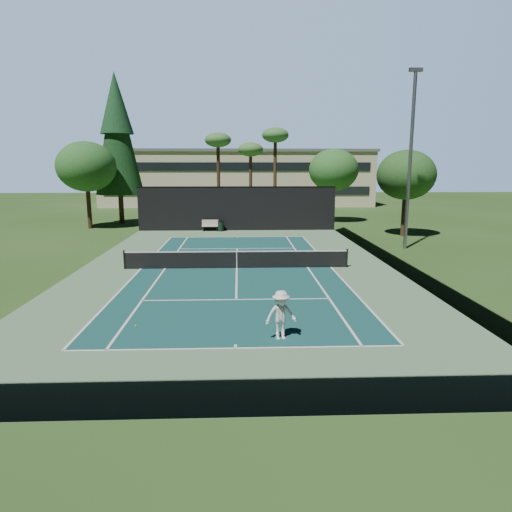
% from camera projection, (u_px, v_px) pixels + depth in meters
% --- Properties ---
extents(ground, '(160.00, 160.00, 0.00)m').
position_uv_depth(ground, '(237.00, 268.00, 26.30)').
color(ground, '#294C1C').
rests_on(ground, ground).
extents(apron_slab, '(18.00, 32.00, 0.01)m').
position_uv_depth(apron_slab, '(237.00, 268.00, 26.30)').
color(apron_slab, '#5D845D').
rests_on(apron_slab, ground).
extents(court_surface, '(10.97, 23.77, 0.01)m').
position_uv_depth(court_surface, '(237.00, 268.00, 26.30)').
color(court_surface, '#164948').
rests_on(court_surface, ground).
extents(court_lines, '(11.07, 23.87, 0.01)m').
position_uv_depth(court_lines, '(237.00, 268.00, 26.30)').
color(court_lines, white).
rests_on(court_lines, ground).
extents(tennis_net, '(12.90, 0.10, 1.10)m').
position_uv_depth(tennis_net, '(237.00, 259.00, 26.19)').
color(tennis_net, black).
rests_on(tennis_net, ground).
extents(fence, '(18.04, 32.05, 4.03)m').
position_uv_depth(fence, '(236.00, 234.00, 25.98)').
color(fence, black).
rests_on(fence, ground).
extents(player, '(1.20, 0.83, 1.69)m').
position_uv_depth(player, '(281.00, 315.00, 15.34)').
color(player, white).
rests_on(player, ground).
extents(tennis_ball_a, '(0.07, 0.07, 0.07)m').
position_uv_depth(tennis_ball_a, '(136.00, 326.00, 16.69)').
color(tennis_ball_a, '#C2D831').
rests_on(tennis_ball_a, ground).
extents(tennis_ball_b, '(0.06, 0.06, 0.06)m').
position_uv_depth(tennis_ball_b, '(194.00, 258.00, 29.23)').
color(tennis_ball_b, '#DAEC35').
rests_on(tennis_ball_b, ground).
extents(tennis_ball_c, '(0.06, 0.06, 0.06)m').
position_uv_depth(tennis_ball_c, '(293.00, 260.00, 28.46)').
color(tennis_ball_c, '#D5EA35').
rests_on(tennis_ball_c, ground).
extents(tennis_ball_d, '(0.07, 0.07, 0.07)m').
position_uv_depth(tennis_ball_d, '(200.00, 251.00, 31.47)').
color(tennis_ball_d, yellow).
rests_on(tennis_ball_d, ground).
extents(park_bench, '(1.50, 0.45, 1.02)m').
position_uv_depth(park_bench, '(210.00, 225.00, 41.52)').
color(park_bench, '#BAB39A').
rests_on(park_bench, ground).
extents(trash_bin, '(0.56, 0.56, 0.95)m').
position_uv_depth(trash_bin, '(221.00, 226.00, 41.34)').
color(trash_bin, black).
rests_on(trash_bin, ground).
extents(pine_tree, '(4.80, 4.80, 15.00)m').
position_uv_depth(pine_tree, '(117.00, 128.00, 45.60)').
color(pine_tree, '#4D3321').
rests_on(pine_tree, ground).
extents(palm_a, '(2.80, 2.80, 9.32)m').
position_uv_depth(palm_a, '(218.00, 143.00, 48.19)').
color(palm_a, '#3F281B').
rests_on(palm_a, ground).
extents(palm_b, '(2.80, 2.80, 8.42)m').
position_uv_depth(palm_b, '(251.00, 152.00, 50.44)').
color(palm_b, '#422D1C').
rests_on(palm_b, ground).
extents(palm_c, '(2.80, 2.80, 9.77)m').
position_uv_depth(palm_c, '(275.00, 139.00, 47.36)').
color(palm_c, '#442F1D').
rests_on(palm_c, ground).
extents(decid_tree_a, '(5.12, 5.12, 7.62)m').
position_uv_depth(decid_tree_a, '(334.00, 170.00, 47.21)').
color(decid_tree_a, '#45311D').
rests_on(decid_tree_a, ground).
extents(decid_tree_b, '(4.80, 4.80, 7.14)m').
position_uv_depth(decid_tree_b, '(406.00, 175.00, 37.62)').
color(decid_tree_b, '#432E1D').
rests_on(decid_tree_b, ground).
extents(decid_tree_c, '(5.44, 5.44, 8.09)m').
position_uv_depth(decid_tree_c, '(86.00, 167.00, 42.32)').
color(decid_tree_c, '#40271B').
rests_on(decid_tree_c, ground).
extents(campus_building, '(40.50, 12.50, 8.30)m').
position_uv_depth(campus_building, '(238.00, 177.00, 70.59)').
color(campus_building, beige).
rests_on(campus_building, ground).
extents(light_pole, '(0.90, 0.25, 12.22)m').
position_uv_depth(light_pole, '(410.00, 156.00, 31.39)').
color(light_pole, gray).
rests_on(light_pole, ground).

